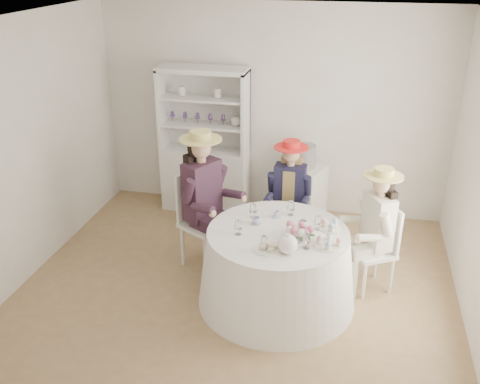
# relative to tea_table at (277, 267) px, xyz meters

# --- Properties ---
(ground) EXTENTS (4.50, 4.50, 0.00)m
(ground) POSITION_rel_tea_table_xyz_m (-0.43, 0.16, -0.39)
(ground) COLOR olive
(ground) RESTS_ON ground
(ceiling) EXTENTS (4.50, 4.50, 0.00)m
(ceiling) POSITION_rel_tea_table_xyz_m (-0.43, 0.16, 2.31)
(ceiling) COLOR white
(ceiling) RESTS_ON wall_back
(wall_back) EXTENTS (4.50, 0.00, 4.50)m
(wall_back) POSITION_rel_tea_table_xyz_m (-0.43, 2.16, 0.96)
(wall_back) COLOR silver
(wall_back) RESTS_ON ground
(wall_front) EXTENTS (4.50, 0.00, 4.50)m
(wall_front) POSITION_rel_tea_table_xyz_m (-0.43, -1.84, 0.96)
(wall_front) COLOR silver
(wall_front) RESTS_ON ground
(wall_left) EXTENTS (0.00, 4.50, 4.50)m
(wall_left) POSITION_rel_tea_table_xyz_m (-2.68, 0.16, 0.96)
(wall_left) COLOR silver
(wall_left) RESTS_ON ground
(tea_table) EXTENTS (1.57, 1.57, 0.79)m
(tea_table) POSITION_rel_tea_table_xyz_m (0.00, 0.00, 0.00)
(tea_table) COLOR white
(tea_table) RESTS_ON ground
(hutch) EXTENTS (1.31, 0.87, 1.92)m
(hutch) POSITION_rel_tea_table_xyz_m (-1.28, 1.92, 0.29)
(hutch) COLOR silver
(hutch) RESTS_ON ground
(side_table) EXTENTS (0.63, 0.63, 0.76)m
(side_table) POSITION_rel_tea_table_xyz_m (0.04, 1.80, -0.01)
(side_table) COLOR silver
(side_table) RESTS_ON ground
(hatbox) EXTENTS (0.37, 0.37, 0.28)m
(hatbox) POSITION_rel_tea_table_xyz_m (0.04, 1.80, 0.51)
(hatbox) COLOR black
(hatbox) RESTS_ON side_table
(guest_left) EXTENTS (0.67, 0.61, 1.57)m
(guest_left) POSITION_rel_tea_table_xyz_m (-0.88, 0.50, 0.49)
(guest_left) COLOR silver
(guest_left) RESTS_ON ground
(guest_mid) EXTENTS (0.49, 0.51, 1.36)m
(guest_mid) POSITION_rel_tea_table_xyz_m (-0.03, 1.02, 0.38)
(guest_mid) COLOR silver
(guest_mid) RESTS_ON ground
(guest_right) EXTENTS (0.58, 0.53, 1.35)m
(guest_right) POSITION_rel_tea_table_xyz_m (0.92, 0.43, 0.37)
(guest_right) COLOR silver
(guest_right) RESTS_ON ground
(spare_chair) EXTENTS (0.48, 0.48, 0.97)m
(spare_chair) POSITION_rel_tea_table_xyz_m (-1.15, 1.31, 0.13)
(spare_chair) COLOR silver
(spare_chair) RESTS_ON ground
(teacup_a) EXTENTS (0.09, 0.09, 0.07)m
(teacup_a) POSITION_rel_tea_table_xyz_m (-0.24, 0.10, 0.43)
(teacup_a) COLOR white
(teacup_a) RESTS_ON tea_table
(teacup_b) EXTENTS (0.08, 0.08, 0.06)m
(teacup_b) POSITION_rel_tea_table_xyz_m (-0.07, 0.29, 0.43)
(teacup_b) COLOR white
(teacup_b) RESTS_ON tea_table
(teacup_c) EXTENTS (0.10, 0.10, 0.07)m
(teacup_c) POSITION_rel_tea_table_xyz_m (0.22, 0.13, 0.43)
(teacup_c) COLOR white
(teacup_c) RESTS_ON tea_table
(flower_bowl) EXTENTS (0.24, 0.24, 0.05)m
(flower_bowl) POSITION_rel_tea_table_xyz_m (0.20, -0.03, 0.42)
(flower_bowl) COLOR white
(flower_bowl) RESTS_ON tea_table
(flower_arrangement) EXTENTS (0.19, 0.20, 0.07)m
(flower_arrangement) POSITION_rel_tea_table_xyz_m (0.21, -0.09, 0.49)
(flower_arrangement) COLOR #D06882
(flower_arrangement) RESTS_ON tea_table
(table_teapot) EXTENTS (0.26, 0.18, 0.19)m
(table_teapot) POSITION_rel_tea_table_xyz_m (0.14, -0.36, 0.48)
(table_teapot) COLOR white
(table_teapot) RESTS_ON tea_table
(sandwich_plate) EXTENTS (0.26, 0.26, 0.06)m
(sandwich_plate) POSITION_rel_tea_table_xyz_m (-0.03, -0.35, 0.41)
(sandwich_plate) COLOR white
(sandwich_plate) RESTS_ON tea_table
(cupcake_stand) EXTENTS (0.27, 0.27, 0.25)m
(cupcake_stand) POSITION_rel_tea_table_xyz_m (0.49, -0.16, 0.49)
(cupcake_stand) COLOR white
(cupcake_stand) RESTS_ON tea_table
(stemware_set) EXTENTS (0.81, 0.84, 0.15)m
(stemware_set) POSITION_rel_tea_table_xyz_m (-0.00, 0.00, 0.47)
(stemware_set) COLOR white
(stemware_set) RESTS_ON tea_table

